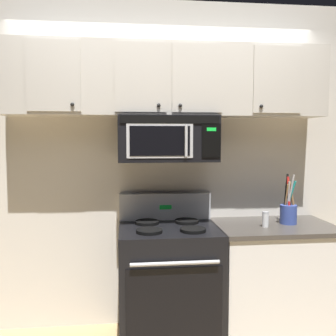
% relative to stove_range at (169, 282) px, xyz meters
% --- Properties ---
extents(back_wall, '(5.20, 0.10, 2.70)m').
position_rel_stove_range_xyz_m(back_wall, '(0.00, 0.37, 0.88)').
color(back_wall, silver).
rests_on(back_wall, ground_plane).
extents(stove_range, '(0.76, 0.69, 1.12)m').
position_rel_stove_range_xyz_m(stove_range, '(0.00, 0.00, 0.00)').
color(stove_range, black).
rests_on(stove_range, ground_plane).
extents(over_range_microwave, '(0.76, 0.43, 0.35)m').
position_rel_stove_range_xyz_m(over_range_microwave, '(-0.00, 0.12, 1.11)').
color(over_range_microwave, black).
extents(upper_cabinets, '(2.50, 0.36, 0.55)m').
position_rel_stove_range_xyz_m(upper_cabinets, '(-0.00, 0.15, 1.56)').
color(upper_cabinets, '#BCB7AD').
extents(counter_segment, '(0.93, 0.65, 0.90)m').
position_rel_stove_range_xyz_m(counter_segment, '(0.84, 0.01, -0.02)').
color(counter_segment, silver).
rests_on(counter_segment, ground_plane).
extents(utensil_crock_blue, '(0.13, 0.14, 0.40)m').
position_rel_stove_range_xyz_m(utensil_crock_blue, '(0.96, 0.02, 0.54)').
color(utensil_crock_blue, '#384C9E').
rests_on(utensil_crock_blue, counter_segment).
extents(salt_shaker, '(0.05, 0.05, 0.12)m').
position_rel_stove_range_xyz_m(salt_shaker, '(0.74, -0.07, 0.49)').
color(salt_shaker, white).
rests_on(salt_shaker, counter_segment).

